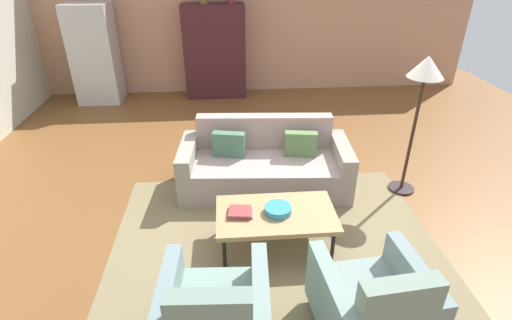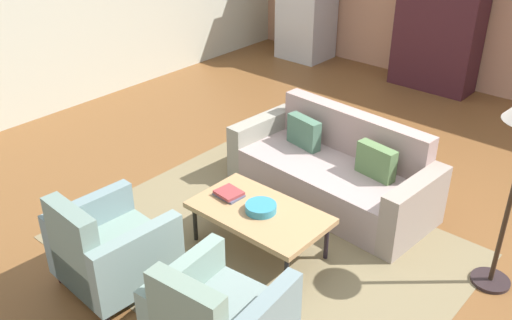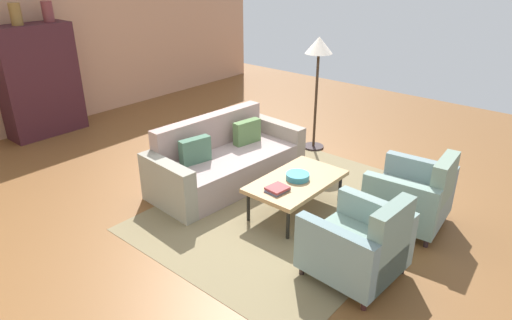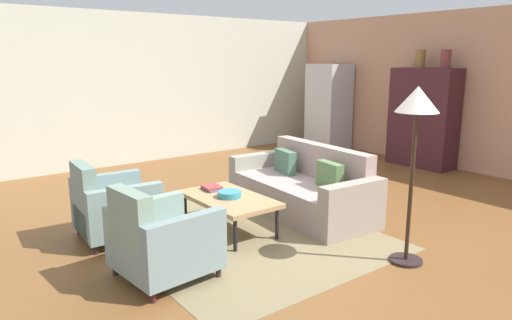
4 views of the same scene
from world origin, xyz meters
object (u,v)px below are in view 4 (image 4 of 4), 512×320
at_px(armchair_left, 110,209).
at_px(book_stack, 212,188).
at_px(coffee_table, 229,200).
at_px(fruit_bowl, 230,194).
at_px(armchair_right, 159,243).
at_px(refrigerator, 329,107).
at_px(vase_round, 446,59).
at_px(couch, 305,190).
at_px(floor_lamp, 416,116).
at_px(vase_tall, 420,59).
at_px(cabinet, 423,118).

relative_size(armchair_left, book_stack, 3.48).
height_order(coffee_table, fruit_bowl, fruit_bowl).
relative_size(coffee_table, armchair_left, 1.36).
distance_m(coffee_table, armchair_right, 1.31).
bearing_deg(armchair_right, refrigerator, 116.19).
bearing_deg(coffee_table, vase_round, 93.48).
bearing_deg(vase_round, refrigerator, -177.84).
bearing_deg(armchair_left, couch, 78.71).
xyz_separation_m(book_stack, vase_round, (0.07, 4.73, 1.52)).
bearing_deg(armchair_right, fruit_bowl, 111.56).
relative_size(vase_round, refrigerator, 0.17).
distance_m(armchair_left, floor_lamp, 3.34).
relative_size(couch, floor_lamp, 1.25).
xyz_separation_m(armchair_right, book_stack, (-0.97, 1.17, 0.09)).
xyz_separation_m(armchair_left, book_stack, (0.24, 1.17, 0.09)).
height_order(armchair_left, vase_round, vase_round).
height_order(vase_tall, floor_lamp, vase_tall).
relative_size(coffee_table, fruit_bowl, 4.38).
relative_size(coffee_table, armchair_right, 1.36).
xyz_separation_m(couch, coffee_table, (-0.01, -1.19, 0.09)).
xyz_separation_m(armchair_right, cabinet, (-1.24, 5.90, 0.56)).
bearing_deg(cabinet, refrigerator, -177.39).
relative_size(fruit_bowl, vase_tall, 0.84).
bearing_deg(floor_lamp, refrigerator, 141.61).
bearing_deg(coffee_table, armchair_left, -117.37).
height_order(armchair_left, refrigerator, refrigerator).
bearing_deg(coffee_table, floor_lamp, 27.72).
relative_size(book_stack, floor_lamp, 0.15).
bearing_deg(vase_tall, refrigerator, -177.33).
height_order(coffee_table, cabinet, cabinet).
relative_size(couch, book_stack, 8.52).
distance_m(vase_round, refrigerator, 2.84).
distance_m(couch, armchair_left, 2.43).
relative_size(armchair_left, vase_round, 2.75).
distance_m(coffee_table, vase_round, 5.00).
relative_size(couch, fruit_bowl, 7.88).
xyz_separation_m(armchair_left, refrigerator, (-2.33, 5.80, 0.58)).
bearing_deg(vase_tall, vase_round, 0.00).
bearing_deg(armchair_left, refrigerator, 115.11).
distance_m(armchair_left, vase_round, 6.13).
xyz_separation_m(couch, vase_tall, (-0.79, 3.55, 1.68)).
bearing_deg(couch, book_stack, 76.70).
bearing_deg(vase_round, book_stack, -90.91).
bearing_deg(armchair_left, vase_tall, 95.03).
distance_m(book_stack, floor_lamp, 2.52).
relative_size(couch, coffee_table, 1.80).
height_order(couch, armchair_left, armchair_left).
xyz_separation_m(couch, vase_round, (-0.29, 3.55, 1.67)).
height_order(armchair_left, fruit_bowl, armchair_left).
bearing_deg(coffee_table, book_stack, -179.92).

